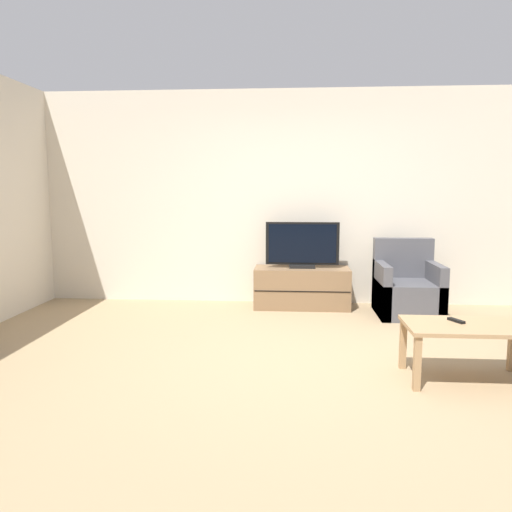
# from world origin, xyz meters

# --- Properties ---
(ground_plane) EXTENTS (24.00, 24.00, 0.00)m
(ground_plane) POSITION_xyz_m (0.00, 0.00, 0.00)
(ground_plane) COLOR #9E8460
(wall_back) EXTENTS (12.00, 0.06, 2.70)m
(wall_back) POSITION_xyz_m (0.00, 2.39, 1.35)
(wall_back) COLOR beige
(wall_back) RESTS_ON ground
(tv_stand) EXTENTS (1.17, 0.50, 0.50)m
(tv_stand) POSITION_xyz_m (0.04, 2.07, 0.25)
(tv_stand) COLOR brown
(tv_stand) RESTS_ON ground
(tv) EXTENTS (0.90, 0.18, 0.56)m
(tv) POSITION_xyz_m (0.04, 2.07, 0.76)
(tv) COLOR black
(tv) RESTS_ON tv_stand
(armchair) EXTENTS (0.70, 0.76, 0.87)m
(armchair) POSITION_xyz_m (1.25, 1.80, 0.29)
(armchair) COLOR #4C4C51
(armchair) RESTS_ON ground
(coffee_table) EXTENTS (0.94, 0.54, 0.44)m
(coffee_table) POSITION_xyz_m (1.25, -0.26, 0.38)
(coffee_table) COLOR #A37F56
(coffee_table) RESTS_ON ground
(remote) EXTENTS (0.10, 0.15, 0.02)m
(remote) POSITION_xyz_m (1.18, -0.19, 0.45)
(remote) COLOR black
(remote) RESTS_ON coffee_table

